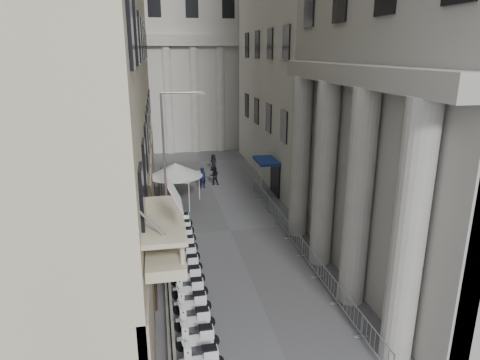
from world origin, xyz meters
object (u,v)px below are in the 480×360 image
object	(u,v)px
street_lamp	(169,147)
pedestrian_b	(214,176)
info_kiosk	(177,220)
security_tent	(170,168)
pedestrian_a	(202,178)

from	to	relation	value
street_lamp	pedestrian_b	size ratio (longest dim) A/B	5.39
info_kiosk	security_tent	bearing A→B (deg)	74.44
info_kiosk	pedestrian_b	size ratio (longest dim) A/B	1.12
street_lamp	pedestrian_a	xyz separation A→B (m)	(2.85, 7.40, -4.45)
security_tent	pedestrian_b	xyz separation A→B (m)	(3.96, 3.91, -1.93)
pedestrian_b	info_kiosk	bearing A→B (deg)	77.78
street_lamp	info_kiosk	size ratio (longest dim) A/B	4.82
security_tent	pedestrian_b	bearing A→B (deg)	44.67
pedestrian_a	info_kiosk	bearing A→B (deg)	61.75
security_tent	pedestrian_a	bearing A→B (deg)	48.19
street_lamp	info_kiosk	xyz separation A→B (m)	(0.22, -1.90, -4.44)
pedestrian_b	security_tent	bearing A→B (deg)	53.11
security_tent	street_lamp	bearing A→B (deg)	-90.88
pedestrian_a	pedestrian_b	world-z (taller)	pedestrian_a
street_lamp	pedestrian_b	world-z (taller)	street_lamp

